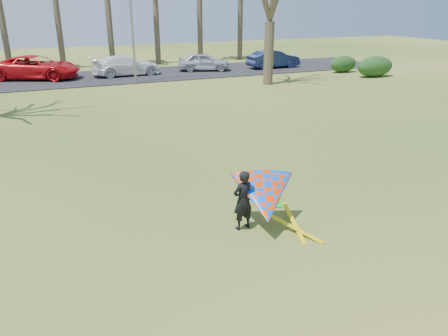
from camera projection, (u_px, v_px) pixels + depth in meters
name	position (u px, v px, depth m)	size (l,w,h in m)	color
ground	(258.00, 241.00, 10.08)	(100.00, 100.00, 0.00)	#255813
parking_strip	(100.00, 78.00, 31.55)	(46.00, 7.00, 0.06)	black
streetlight	(134.00, 13.00, 28.18)	(2.28, 0.18, 8.00)	gray
hedge_near	(375.00, 67.00, 31.78)	(2.98, 1.35, 1.49)	#193B15
hedge_far	(343.00, 64.00, 33.87)	(2.29, 1.07, 1.27)	#183A15
car_2	(36.00, 67.00, 30.49)	(2.69, 5.83, 1.62)	red
car_3	(126.00, 65.00, 32.10)	(2.01, 4.95, 1.44)	white
car_4	(204.00, 62.00, 34.28)	(1.63, 4.04, 1.38)	#ABAFB9
car_5	(273.00, 59.00, 35.78)	(1.52, 4.36, 1.44)	#172146
kite_flyer	(263.00, 198.00, 10.30)	(2.13, 2.39, 2.02)	black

